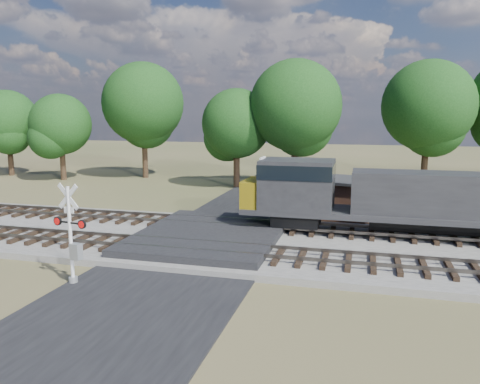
# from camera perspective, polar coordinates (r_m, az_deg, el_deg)

# --- Properties ---
(ground) EXTENTS (160.00, 160.00, 0.00)m
(ground) POSITION_cam_1_polar(r_m,az_deg,el_deg) (23.71, -4.03, -6.49)
(ground) COLOR #464F2A
(ground) RESTS_ON ground
(ballast_bed) EXTENTS (140.00, 10.00, 0.30)m
(ballast_bed) POSITION_cam_1_polar(r_m,az_deg,el_deg) (23.10, 20.80, -7.15)
(ballast_bed) COLOR gray
(ballast_bed) RESTS_ON ground
(road) EXTENTS (7.00, 60.00, 0.08)m
(road) POSITION_cam_1_polar(r_m,az_deg,el_deg) (23.69, -4.03, -6.39)
(road) COLOR black
(road) RESTS_ON ground
(crossing_panel) EXTENTS (7.00, 9.00, 0.62)m
(crossing_panel) POSITION_cam_1_polar(r_m,az_deg,el_deg) (24.08, -3.65, -5.45)
(crossing_panel) COLOR #262628
(crossing_panel) RESTS_ON ground
(track_near) EXTENTS (140.00, 2.60, 0.33)m
(track_near) POSITION_cam_1_polar(r_m,az_deg,el_deg) (20.93, 2.35, -7.48)
(track_near) COLOR black
(track_near) RESTS_ON ballast_bed
(track_far) EXTENTS (140.00, 2.60, 0.33)m
(track_far) POSITION_cam_1_polar(r_m,az_deg,el_deg) (25.66, 4.78, -4.29)
(track_far) COLOR black
(track_far) RESTS_ON ballast_bed
(crossing_signal_near) EXTENTS (1.58, 0.43, 3.96)m
(crossing_signal_near) POSITION_cam_1_polar(r_m,az_deg,el_deg) (19.06, -19.74, -5.91)
(crossing_signal_near) COLOR silver
(crossing_signal_near) RESTS_ON ground
(crossing_signal_far) EXTENTS (1.56, 0.34, 3.86)m
(crossing_signal_far) POSITION_cam_1_polar(r_m,az_deg,el_deg) (28.71, 9.08, -0.46)
(crossing_signal_far) COLOR silver
(crossing_signal_far) RESTS_ON ground
(equipment_shed) EXTENTS (4.81, 4.81, 2.58)m
(equipment_shed) POSITION_cam_1_polar(r_m,az_deg,el_deg) (29.58, 13.01, -0.88)
(equipment_shed) COLOR #492C1F
(equipment_shed) RESTS_ON ground
(treeline) EXTENTS (80.34, 12.65, 11.73)m
(treeline) POSITION_cam_1_polar(r_m,az_deg,el_deg) (42.19, 20.06, 9.56)
(treeline) COLOR black
(treeline) RESTS_ON ground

